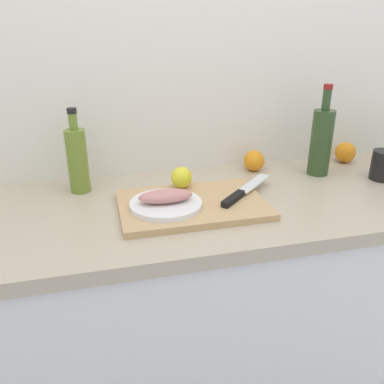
{
  "coord_description": "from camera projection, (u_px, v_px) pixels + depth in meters",
  "views": [
    {
      "loc": [
        -0.32,
        -1.06,
        1.39
      ],
      "look_at": [
        -0.06,
        -0.04,
        0.95
      ],
      "focal_mm": 37.17,
      "sensor_mm": 36.0,
      "label": 1
    }
  ],
  "objects": [
    {
      "name": "cutting_board",
      "position": [
        192.0,
        205.0,
        1.16
      ],
      "size": [
        0.42,
        0.29,
        0.02
      ],
      "primitive_type": "cube",
      "color": "tan",
      "rests_on": "kitchen_counter"
    },
    {
      "name": "orange_1",
      "position": [
        345.0,
        152.0,
        1.53
      ],
      "size": [
        0.08,
        0.08,
        0.08
      ],
      "primitive_type": "sphere",
      "color": "orange",
      "rests_on": "kitchen_counter"
    },
    {
      "name": "chef_knife",
      "position": [
        241.0,
        193.0,
        1.19
      ],
      "size": [
        0.23,
        0.22,
        0.02
      ],
      "rotation": [
        0.0,
        0.0,
        0.76
      ],
      "color": "silver",
      "rests_on": "cutting_board"
    },
    {
      "name": "olive_oil_bottle",
      "position": [
        77.0,
        159.0,
        1.24
      ],
      "size": [
        0.06,
        0.06,
        0.27
      ],
      "color": "olive",
      "rests_on": "kitchen_counter"
    },
    {
      "name": "white_plate",
      "position": [
        166.0,
        204.0,
        1.12
      ],
      "size": [
        0.2,
        0.2,
        0.01
      ],
      "primitive_type": "cylinder",
      "color": "white",
      "rests_on": "cutting_board"
    },
    {
      "name": "wine_bottle",
      "position": [
        321.0,
        141.0,
        1.38
      ],
      "size": [
        0.07,
        0.07,
        0.31
      ],
      "color": "#2D4723",
      "rests_on": "kitchen_counter"
    },
    {
      "name": "fish_fillet",
      "position": [
        166.0,
        196.0,
        1.11
      ],
      "size": [
        0.15,
        0.07,
        0.04
      ],
      "primitive_type": "ellipsoid",
      "color": "tan",
      "rests_on": "white_plate"
    },
    {
      "name": "lemon_0",
      "position": [
        182.0,
        177.0,
        1.24
      ],
      "size": [
        0.07,
        0.07,
        0.07
      ],
      "primitive_type": "sphere",
      "color": "yellow",
      "rests_on": "cutting_board"
    },
    {
      "name": "back_wall",
      "position": [
        183.0,
        70.0,
        1.36
      ],
      "size": [
        3.2,
        0.05,
        2.5
      ],
      "primitive_type": "cube",
      "color": "white",
      "rests_on": "ground_plane"
    },
    {
      "name": "kitchen_counter",
      "position": [
        206.0,
        318.0,
        1.38
      ],
      "size": [
        2.0,
        0.6,
        0.9
      ],
      "color": "white",
      "rests_on": "ground_plane"
    },
    {
      "name": "orange_3",
      "position": [
        254.0,
        161.0,
        1.44
      ],
      "size": [
        0.08,
        0.08,
        0.08
      ],
      "primitive_type": "sphere",
      "color": "orange",
      "rests_on": "kitchen_counter"
    }
  ]
}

